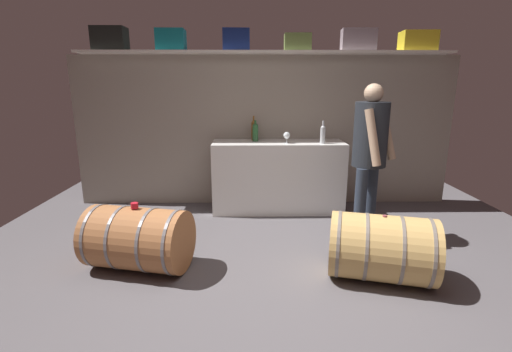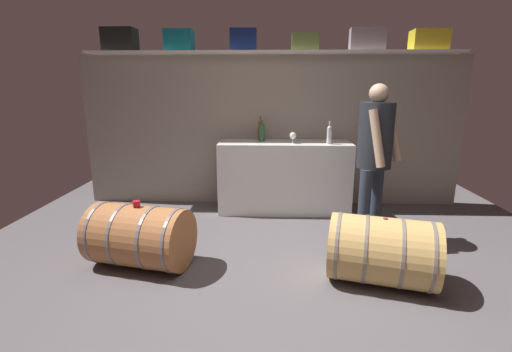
# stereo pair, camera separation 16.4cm
# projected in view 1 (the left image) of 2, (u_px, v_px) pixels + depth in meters

# --- Properties ---
(ground_plane) EXTENTS (6.46, 8.24, 0.02)m
(ground_plane) POSITION_uv_depth(u_px,v_px,m) (271.00, 262.00, 3.56)
(ground_plane) COLOR #545054
(back_wall_panel) EXTENTS (5.26, 0.10, 2.07)m
(back_wall_panel) POSITION_uv_depth(u_px,v_px,m) (264.00, 132.00, 5.15)
(back_wall_panel) COLOR gray
(back_wall_panel) RESTS_ON ground
(high_shelf_board) EXTENTS (4.84, 0.40, 0.03)m
(high_shelf_board) POSITION_uv_depth(u_px,v_px,m) (265.00, 53.00, 4.75)
(high_shelf_board) COLOR silver
(high_shelf_board) RESTS_ON back_wall_panel
(toolcase_black) EXTENTS (0.42, 0.27, 0.29)m
(toolcase_black) POSITION_uv_depth(u_px,v_px,m) (110.00, 39.00, 4.68)
(toolcase_black) COLOR black
(toolcase_black) RESTS_ON high_shelf_board
(toolcase_teal) EXTENTS (0.37, 0.30, 0.27)m
(toolcase_teal) POSITION_uv_depth(u_px,v_px,m) (171.00, 40.00, 4.69)
(toolcase_teal) COLOR #11727D
(toolcase_teal) RESTS_ON high_shelf_board
(toolcase_navy) EXTENTS (0.35, 0.25, 0.27)m
(toolcase_navy) POSITION_uv_depth(u_px,v_px,m) (236.00, 40.00, 4.70)
(toolcase_navy) COLOR navy
(toolcase_navy) RESTS_ON high_shelf_board
(toolcase_olive) EXTENTS (0.35, 0.30, 0.21)m
(toolcase_olive) POSITION_uv_depth(u_px,v_px,m) (297.00, 43.00, 4.72)
(toolcase_olive) COLOR olive
(toolcase_olive) RESTS_ON high_shelf_board
(toolcase_grey) EXTENTS (0.45, 0.24, 0.28)m
(toolcase_grey) POSITION_uv_depth(u_px,v_px,m) (358.00, 40.00, 4.73)
(toolcase_grey) COLOR gray
(toolcase_grey) RESTS_ON high_shelf_board
(toolcase_yellow) EXTENTS (0.45, 0.32, 0.25)m
(toolcase_yellow) POSITION_uv_depth(u_px,v_px,m) (418.00, 41.00, 4.74)
(toolcase_yellow) COLOR yellow
(toolcase_yellow) RESTS_ON high_shelf_board
(work_cabinet) EXTENTS (1.74, 0.59, 0.94)m
(work_cabinet) POSITION_uv_depth(u_px,v_px,m) (278.00, 176.00, 4.94)
(work_cabinet) COLOR white
(work_cabinet) RESTS_ON ground
(wine_bottle_clear) EXTENTS (0.07, 0.07, 0.29)m
(wine_bottle_clear) POSITION_uv_depth(u_px,v_px,m) (323.00, 134.00, 4.67)
(wine_bottle_clear) COLOR #B6BABF
(wine_bottle_clear) RESTS_ON work_cabinet
(wine_bottle_green) EXTENTS (0.08, 0.08, 0.28)m
(wine_bottle_green) POSITION_uv_depth(u_px,v_px,m) (255.00, 132.00, 4.86)
(wine_bottle_green) COLOR #28582F
(wine_bottle_green) RESTS_ON work_cabinet
(wine_bottle_amber) EXTENTS (0.07, 0.07, 0.33)m
(wine_bottle_amber) POSITION_uv_depth(u_px,v_px,m) (254.00, 130.00, 4.96)
(wine_bottle_amber) COLOR brown
(wine_bottle_amber) RESTS_ON work_cabinet
(wine_glass) EXTENTS (0.09, 0.09, 0.14)m
(wine_glass) POSITION_uv_depth(u_px,v_px,m) (287.00, 136.00, 4.70)
(wine_glass) COLOR white
(wine_glass) RESTS_ON work_cabinet
(wine_barrel_near) EXTENTS (1.02, 0.77, 0.60)m
(wine_barrel_near) POSITION_uv_depth(u_px,v_px,m) (138.00, 238.00, 3.37)
(wine_barrel_near) COLOR #A6683C
(wine_barrel_near) RESTS_ON ground
(wine_barrel_far) EXTENTS (1.00, 0.79, 0.60)m
(wine_barrel_far) POSITION_uv_depth(u_px,v_px,m) (382.00, 248.00, 3.17)
(wine_barrel_far) COLOR tan
(wine_barrel_far) RESTS_ON ground
(tasting_cup) EXTENTS (0.07, 0.07, 0.05)m
(tasting_cup) POSITION_uv_depth(u_px,v_px,m) (135.00, 206.00, 3.29)
(tasting_cup) COLOR red
(tasting_cup) RESTS_ON wine_barrel_near
(winemaker_pouring) EXTENTS (0.51, 0.52, 1.69)m
(winemaker_pouring) POSITION_uv_depth(u_px,v_px,m) (370.00, 146.00, 3.88)
(winemaker_pouring) COLOR #28303F
(winemaker_pouring) RESTS_ON ground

